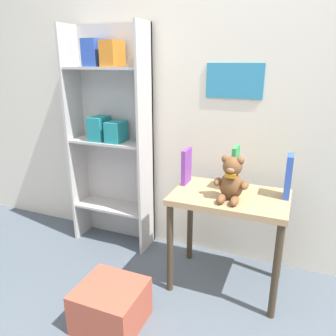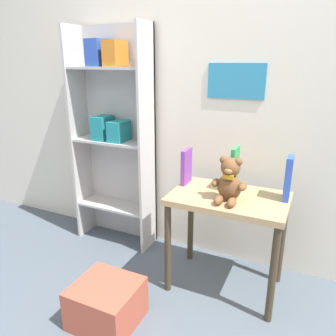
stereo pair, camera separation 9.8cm
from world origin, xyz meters
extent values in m
cube|color=silver|center=(0.00, 1.54, 1.25)|extent=(4.80, 0.06, 2.50)
cube|color=teal|center=(0.04, 1.50, 1.24)|extent=(0.36, 0.01, 0.21)
cube|color=#BCB7B2|center=(-1.10, 1.37, 0.80)|extent=(0.02, 0.23, 1.60)
cube|color=#BCB7B2|center=(-0.52, 1.37, 0.80)|extent=(0.02, 0.23, 1.60)
cube|color=#BCB7B2|center=(-0.81, 1.48, 0.80)|extent=(0.60, 0.02, 1.60)
cube|color=#BCB7B2|center=(-0.81, 1.37, 0.29)|extent=(0.56, 0.21, 0.02)
cube|color=#BCB7B2|center=(-0.81, 1.37, 0.80)|extent=(0.56, 0.21, 0.02)
cube|color=#BCB7B2|center=(-0.81, 1.37, 1.31)|extent=(0.56, 0.21, 0.02)
cube|color=#2D51B7|center=(-0.88, 1.36, 1.41)|extent=(0.11, 0.16, 0.18)
cube|color=orange|center=(-0.74, 1.36, 1.40)|extent=(0.11, 0.16, 0.17)
cube|color=teal|center=(-0.88, 1.36, 0.90)|extent=(0.11, 0.16, 0.17)
cube|color=teal|center=(-0.74, 1.36, 0.88)|extent=(0.11, 0.16, 0.15)
cube|color=tan|center=(0.13, 1.17, 0.60)|extent=(0.67, 0.44, 0.04)
cylinder|color=#3E3121|center=(-0.18, 0.98, 0.29)|extent=(0.04, 0.04, 0.58)
cylinder|color=#3E3121|center=(0.43, 0.98, 0.29)|extent=(0.04, 0.04, 0.58)
cylinder|color=#3E3121|center=(-0.18, 1.36, 0.29)|extent=(0.04, 0.04, 0.58)
cylinder|color=#3E3121|center=(0.43, 1.36, 0.29)|extent=(0.04, 0.04, 0.58)
ellipsoid|color=brown|center=(0.14, 1.11, 0.69)|extent=(0.13, 0.10, 0.16)
sphere|color=brown|center=(0.14, 1.11, 0.81)|extent=(0.11, 0.11, 0.11)
sphere|color=brown|center=(0.10, 1.11, 0.84)|extent=(0.04, 0.04, 0.04)
sphere|color=brown|center=(0.18, 1.11, 0.84)|extent=(0.04, 0.04, 0.04)
ellipsoid|color=#9B6842|center=(0.14, 1.06, 0.80)|extent=(0.04, 0.03, 0.03)
ellipsoid|color=brown|center=(0.06, 1.10, 0.71)|extent=(0.04, 0.09, 0.04)
ellipsoid|color=brown|center=(0.21, 1.10, 0.71)|extent=(0.04, 0.09, 0.04)
ellipsoid|color=brown|center=(0.10, 1.03, 0.64)|extent=(0.05, 0.09, 0.05)
ellipsoid|color=brown|center=(0.18, 1.03, 0.64)|extent=(0.05, 0.09, 0.05)
cube|color=#C68419|center=(0.14, 1.07, 0.77)|extent=(0.06, 0.02, 0.02)
cube|color=purple|center=(-0.18, 1.26, 0.73)|extent=(0.03, 0.13, 0.22)
cube|color=#33934C|center=(0.13, 1.26, 0.75)|extent=(0.03, 0.12, 0.27)
cube|color=#2D51B7|center=(0.43, 1.26, 0.74)|extent=(0.04, 0.11, 0.25)
cube|color=#AD4C38|center=(-0.37, 0.60, 0.12)|extent=(0.34, 0.32, 0.23)
camera|label=1|loc=(0.46, -0.61, 1.36)|focal=35.00mm
camera|label=2|loc=(0.55, -0.57, 1.36)|focal=35.00mm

